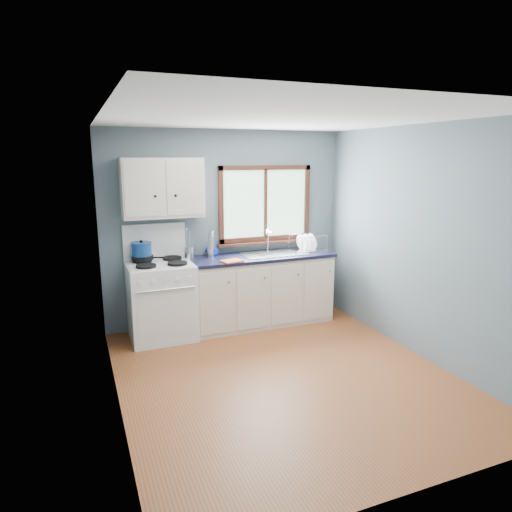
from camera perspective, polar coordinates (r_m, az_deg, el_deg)
name	(u,v)px	position (r m, az deg, el deg)	size (l,w,h in m)	color
floor	(285,376)	(4.77, 3.60, -14.80)	(3.20, 3.60, 0.02)	#955028
ceiling	(288,117)	(4.26, 4.07, 17.00)	(3.20, 3.60, 0.02)	white
wall_back	(227,228)	(6.00, -3.70, 3.55)	(3.20, 0.02, 2.50)	slate
wall_front	(419,314)	(2.88, 19.73, -6.84)	(3.20, 0.02, 2.50)	slate
wall_left	(110,270)	(3.93, -17.83, -1.65)	(0.02, 3.60, 2.50)	slate
wall_right	(421,243)	(5.23, 19.93, 1.55)	(0.02, 3.60, 2.50)	slate
gas_range	(161,298)	(5.62, -11.77, -5.21)	(0.76, 0.69, 1.36)	white
base_cabinets	(261,293)	(6.01, 0.60, -4.63)	(1.85, 0.60, 0.88)	beige
countertop	(261,256)	(5.89, 0.61, -0.06)	(1.89, 0.64, 0.04)	black
sink	(274,258)	(5.97, 2.20, -0.30)	(0.84, 0.46, 0.44)	silver
window	(265,209)	(6.12, 1.17, 5.87)	(1.36, 0.10, 1.03)	#9EC6A8
upper_cabinets	(162,188)	(5.55, -11.62, 8.34)	(0.95, 0.35, 0.70)	beige
skillet	(143,258)	(5.59, -13.98, -0.19)	(0.41, 0.33, 0.05)	black
stockpot	(142,251)	(5.57, -14.11, 0.62)	(0.25, 0.25, 0.24)	navy
utensil_crock	(189,253)	(5.69, -8.34, 0.42)	(0.14, 0.14, 0.39)	silver
thermos	(210,244)	(5.76, -5.74, 1.46)	(0.08, 0.08, 0.33)	silver
soap_bottle	(215,245)	(5.80, -5.13, 1.32)	(0.11, 0.11, 0.28)	#0D2BD4
dish_towel	(232,261)	(5.51, -3.05, -0.63)	(0.24, 0.17, 0.02)	#E36537
dish_rack	(307,246)	(6.21, 6.43, 1.26)	(0.47, 0.39, 0.22)	silver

